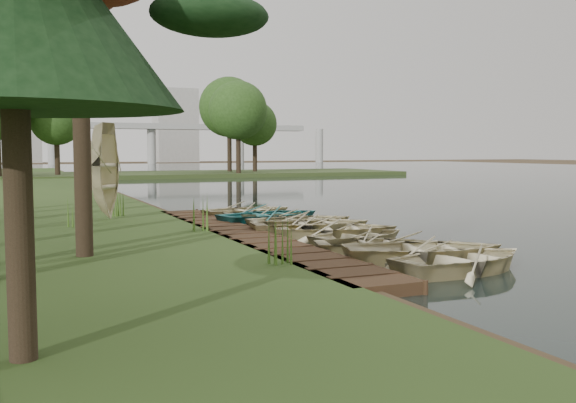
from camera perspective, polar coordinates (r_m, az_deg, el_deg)
name	(u,v)px	position (r m, az deg, el deg)	size (l,w,h in m)	color
ground	(294,240)	(19.70, 0.51, -3.47)	(300.00, 300.00, 0.00)	#3D2F1D
water	(541,186)	(53.63, 21.60, 1.30)	(130.00, 200.00, 0.05)	black
boardwalk	(244,238)	(19.09, -3.89, -3.29)	(1.60, 16.00, 0.30)	#362314
peninsula	(172,175)	(69.72, -10.24, 2.37)	(50.00, 14.00, 0.45)	#31411D
far_trees	(140,116)	(69.08, -13.02, 7.46)	(45.60, 5.60, 8.80)	black
bridge	(114,130)	(139.37, -15.17, 6.14)	(95.90, 4.00, 8.60)	#A5A5A0
building_a	(175,126)	(162.44, -9.99, 6.65)	(10.00, 8.00, 18.00)	#A5A5A0
building_b	(23,137)	(162.89, -22.51, 5.32)	(8.00, 8.00, 12.00)	#A5A5A0
rowboat_0	(464,255)	(14.79, 15.39, -4.64)	(2.59, 3.63, 0.75)	beige
rowboat_1	(425,246)	(15.74, 12.10, -3.93)	(2.78, 3.90, 0.81)	beige
rowboat_2	(373,241)	(17.02, 7.57, -3.53)	(2.20, 3.08, 0.64)	beige
rowboat_3	(361,233)	(18.50, 6.50, -2.83)	(2.30, 3.22, 0.67)	beige
rowboat_4	(336,227)	(19.48, 4.30, -2.27)	(2.70, 3.79, 0.78)	beige
rowboat_5	(312,222)	(20.57, 2.13, -1.85)	(2.81, 3.93, 0.81)	beige
rowboat_6	(302,218)	(21.88, 1.22, -1.52)	(2.67, 3.74, 0.78)	beige
rowboat_7	(272,214)	(23.29, -1.47, -1.09)	(2.87, 4.01, 0.83)	teal
rowboat_8	(269,212)	(24.40, -1.70, -0.97)	(2.45, 3.43, 0.71)	beige
rowboat_9	(249,209)	(25.63, -3.53, -0.66)	(2.63, 3.69, 0.76)	beige
stored_rowboat	(108,210)	(23.72, -15.70, -0.69)	(2.46, 3.44, 0.71)	beige
reeds_0	(282,243)	(13.79, -0.51, -3.68)	(0.60, 0.60, 0.94)	#3F661E
reeds_1	(201,213)	(19.82, -7.76, -0.99)	(0.60, 0.60, 1.10)	#3F661E
reeds_2	(76,213)	(21.54, -18.35, -0.94)	(0.60, 0.60, 0.95)	#3F661E
reeds_3	(118,204)	(24.74, -14.86, -0.21)	(0.60, 0.60, 0.93)	#3F661E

